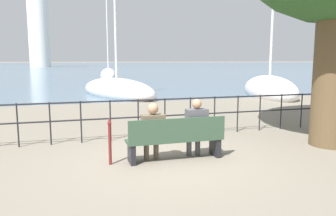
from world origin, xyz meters
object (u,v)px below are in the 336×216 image
(seated_person_left, at_px, (153,129))
(seated_person_right, at_px, (196,126))
(park_bench, at_px, (176,139))
(closed_umbrella, at_px, (110,139))
(sailboat_2, at_px, (269,90))
(sailboat_0, at_px, (108,75))
(sailboat_1, at_px, (117,90))
(harbor_lighthouse, at_px, (38,27))

(seated_person_left, bearing_deg, seated_person_right, -0.08)
(park_bench, xyz_separation_m, seated_person_right, (0.47, 0.08, 0.24))
(closed_umbrella, height_order, sailboat_2, sailboat_2)
(sailboat_0, distance_m, sailboat_1, 17.45)
(closed_umbrella, distance_m, harbor_lighthouse, 105.47)
(sailboat_0, bearing_deg, closed_umbrella, -95.48)
(seated_person_left, xyz_separation_m, sailboat_2, (9.32, 9.85, -0.28))
(closed_umbrella, bearing_deg, harbor_lighthouse, 95.07)
(harbor_lighthouse, bearing_deg, seated_person_left, -84.46)
(park_bench, distance_m, sailboat_2, 13.30)
(sailboat_0, xyz_separation_m, harbor_lighthouse, (-12.67, 74.29, 11.93))
(closed_umbrella, xyz_separation_m, sailboat_2, (10.18, 9.83, -0.15))
(sailboat_0, distance_m, harbor_lighthouse, 76.30)
(sailboat_2, bearing_deg, harbor_lighthouse, 113.93)
(harbor_lighthouse, bearing_deg, sailboat_0, -80.33)
(seated_person_right, distance_m, harbor_lighthouse, 105.64)
(seated_person_left, distance_m, sailboat_1, 12.79)
(seated_person_left, height_order, sailboat_0, sailboat_0)
(sailboat_0, bearing_deg, sailboat_2, -70.55)
(park_bench, distance_m, seated_person_right, 0.53)
(closed_umbrella, xyz_separation_m, harbor_lighthouse, (-9.26, 104.39, 11.81))
(seated_person_right, bearing_deg, harbor_lighthouse, 96.05)
(seated_person_right, xyz_separation_m, sailboat_2, (8.38, 9.85, -0.31))
(seated_person_right, relative_size, sailboat_0, 0.12)
(sailboat_1, bearing_deg, sailboat_2, -37.77)
(park_bench, xyz_separation_m, sailboat_1, (0.57, 12.82, -0.13))
(closed_umbrella, distance_m, sailboat_1, 12.87)
(park_bench, height_order, closed_umbrella, closed_umbrella)
(seated_person_left, xyz_separation_m, harbor_lighthouse, (-10.12, 104.41, 11.67))
(sailboat_1, xyz_separation_m, sailboat_2, (8.27, -2.89, 0.07))
(closed_umbrella, xyz_separation_m, sailboat_0, (3.40, 30.10, -0.12))
(seated_person_left, height_order, seated_person_right, seated_person_right)
(seated_person_left, distance_m, harbor_lighthouse, 105.55)
(sailboat_1, bearing_deg, seated_person_left, -113.17)
(park_bench, distance_m, closed_umbrella, 1.34)
(seated_person_left, distance_m, sailboat_0, 30.23)
(park_bench, bearing_deg, closed_umbrella, 175.69)
(seated_person_left, height_order, sailboat_1, sailboat_1)
(seated_person_right, bearing_deg, sailboat_1, 89.53)
(closed_umbrella, bearing_deg, seated_person_right, -0.72)
(seated_person_left, height_order, harbor_lighthouse, harbor_lighthouse)
(seated_person_left, relative_size, seated_person_right, 0.96)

